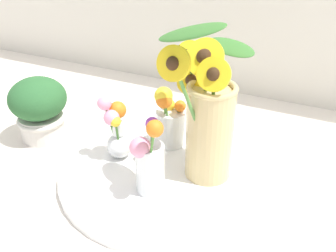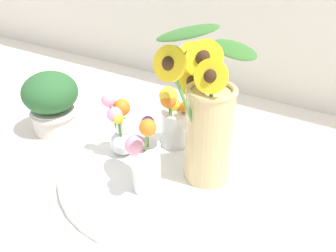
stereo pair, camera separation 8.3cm
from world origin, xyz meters
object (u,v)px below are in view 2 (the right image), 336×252
vase_bulb_right (120,128)px  mason_jar_sunflowers (207,121)px  vase_small_center (145,160)px  vase_small_back (175,120)px  serving_tray (168,172)px  potted_plant (51,101)px

vase_bulb_right → mason_jar_sunflowers: bearing=6.3°
mason_jar_sunflowers → vase_small_center: (-0.08, -0.11, -0.06)m
vase_bulb_right → vase_small_back: 0.13m
serving_tray → potted_plant: bearing=177.8°
vase_bulb_right → vase_small_center: bearing=-33.3°
vase_small_center → vase_small_back: (-0.04, 0.18, -0.01)m
serving_tray → vase_small_back: 0.13m
mason_jar_sunflowers → potted_plant: (-0.45, -0.01, -0.07)m
serving_tray → vase_bulb_right: size_ratio=3.13×
vase_small_center → serving_tray: bearing=89.1°
mason_jar_sunflowers → vase_small_back: (-0.12, 0.08, -0.07)m
mason_jar_sunflowers → vase_small_back: size_ratio=2.30×
mason_jar_sunflowers → vase_bulb_right: size_ratio=2.36×
serving_tray → vase_small_center: 0.12m
serving_tray → vase_small_center: (-0.00, -0.09, 0.08)m
serving_tray → mason_jar_sunflowers: mason_jar_sunflowers is taller
mason_jar_sunflowers → vase_small_back: bearing=147.2°
vase_small_center → vase_bulb_right: bearing=146.7°
serving_tray → vase_small_back: (-0.04, 0.10, 0.08)m
vase_small_center → vase_small_back: size_ratio=1.17×
potted_plant → vase_bulb_right: bearing=-4.2°
serving_tray → vase_small_back: vase_small_back is taller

